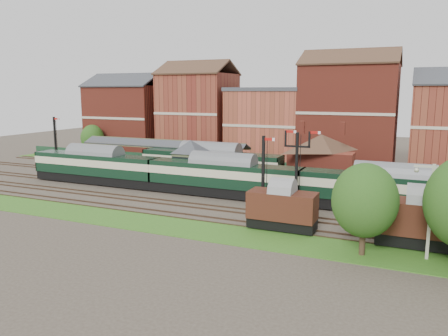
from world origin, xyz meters
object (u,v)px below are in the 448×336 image
at_px(semaphore_bracket, 297,166).
at_px(goods_van_a, 282,207).
at_px(signal_box, 191,162).
at_px(platform_railcar, 211,164).
at_px(dmu_train, 223,176).

relative_size(semaphore_bracket, goods_van_a, 1.39).
bearing_deg(goods_van_a, semaphore_bracket, 93.75).
bearing_deg(semaphore_bracket, signal_box, 159.08).
relative_size(signal_box, platform_railcar, 0.31).
distance_m(signal_box, goods_van_a, 19.76).
bearing_deg(semaphore_bracket, platform_railcar, 146.97).
relative_size(signal_box, dmu_train, 0.11).
bearing_deg(signal_box, dmu_train, -29.00).
distance_m(signal_box, semaphore_bracket, 16.16).
distance_m(semaphore_bracket, dmu_train, 9.76).
relative_size(semaphore_bracket, dmu_train, 0.15).
relative_size(dmu_train, goods_van_a, 9.31).
xyz_separation_m(signal_box, semaphore_bracket, (15.04, -5.75, 1.44)).
bearing_deg(goods_van_a, dmu_train, 136.85).
xyz_separation_m(platform_railcar, goods_van_a, (14.27, -15.50, -0.55)).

